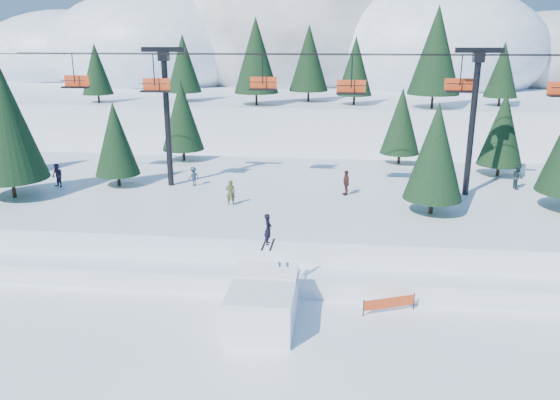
# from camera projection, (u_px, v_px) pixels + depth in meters

# --- Properties ---
(ground) EXTENTS (160.00, 160.00, 0.00)m
(ground) POSITION_uv_depth(u_px,v_px,m) (246.00, 347.00, 24.63)
(ground) COLOR white
(ground) RESTS_ON ground
(mid_shelf) EXTENTS (70.00, 22.00, 2.50)m
(mid_shelf) POSITION_uv_depth(u_px,v_px,m) (287.00, 205.00, 41.40)
(mid_shelf) COLOR white
(mid_shelf) RESTS_ON ground
(berm) EXTENTS (70.00, 6.00, 1.10)m
(berm) POSITION_uv_depth(u_px,v_px,m) (269.00, 265.00, 32.08)
(berm) COLOR white
(berm) RESTS_ON ground
(mountain_ridge) EXTENTS (119.00, 60.62, 26.46)m
(mountain_ridge) POSITION_uv_depth(u_px,v_px,m) (291.00, 61.00, 92.24)
(mountain_ridge) COLOR white
(mountain_ridge) RESTS_ON ground
(jump_kicker) EXTENTS (3.10, 4.34, 5.26)m
(jump_kicker) POSITION_uv_depth(u_px,v_px,m) (262.00, 305.00, 26.09)
(jump_kicker) COLOR white
(jump_kicker) RESTS_ON ground
(chairlift) EXTENTS (46.00, 3.21, 10.28)m
(chairlift) POSITION_uv_depth(u_px,v_px,m) (312.00, 97.00, 38.94)
(chairlift) COLOR black
(chairlift) RESTS_ON mid_shelf
(conifer_stand) EXTENTS (61.06, 18.58, 10.12)m
(conifer_stand) POSITION_uv_depth(u_px,v_px,m) (329.00, 126.00, 40.15)
(conifer_stand) COLOR black
(conifer_stand) RESTS_ON mid_shelf
(distant_skiers) EXTENTS (35.34, 10.25, 1.83)m
(distant_skiers) POSITION_uv_depth(u_px,v_px,m) (289.00, 178.00, 40.78)
(distant_skiers) COLOR #1A311C
(distant_skiers) RESTS_ON mid_shelf
(banner_near) EXTENTS (2.65, 1.13, 0.90)m
(banner_near) POSITION_uv_depth(u_px,v_px,m) (389.00, 303.00, 27.58)
(banner_near) COLOR black
(banner_near) RESTS_ON ground
(banner_far) EXTENTS (2.86, 0.14, 0.90)m
(banner_far) POSITION_uv_depth(u_px,v_px,m) (439.00, 288.00, 29.27)
(banner_far) COLOR black
(banner_far) RESTS_ON ground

